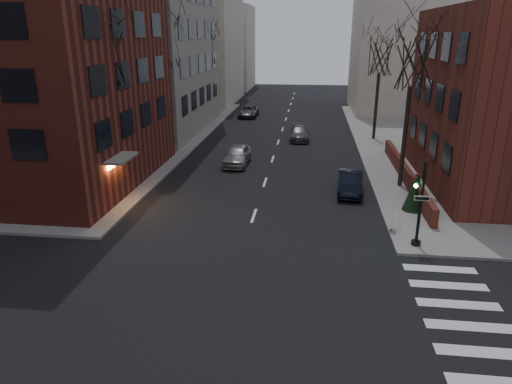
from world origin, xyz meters
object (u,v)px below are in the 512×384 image
at_px(tree_left_a, 100,53).
at_px(car_lane_far, 248,111).
at_px(streetlamp_far, 216,81).
at_px(sandwich_board, 396,222).
at_px(car_lane_gray, 299,133).
at_px(parked_sedan, 350,183).
at_px(traffic_signal, 419,210).
at_px(tree_right_a, 413,59).
at_px(tree_right_b, 380,56).
at_px(evergreen_shrub, 414,194).
at_px(streetlamp_near, 161,108).
at_px(tree_left_c, 206,47).
at_px(car_lane_silver, 237,155).
at_px(tree_left_b, 166,41).

distance_m(tree_left_a, car_lane_far, 30.35).
height_order(streetlamp_far, sandwich_board, streetlamp_far).
bearing_deg(streetlamp_far, car_lane_gray, -46.73).
relative_size(parked_sedan, car_lane_far, 0.90).
height_order(traffic_signal, tree_right_a, tree_right_a).
relative_size(streetlamp_far, car_lane_gray, 1.43).
relative_size(tree_right_b, sandwich_board, 10.14).
bearing_deg(evergreen_shrub, streetlamp_near, 153.43).
distance_m(tree_left_a, tree_right_a, 18.05).
height_order(tree_left_c, parked_sedan, tree_left_c).
bearing_deg(tree_left_c, car_lane_gray, -39.20).
distance_m(car_lane_silver, sandwich_board, 15.19).
bearing_deg(sandwich_board, car_lane_gray, 117.29).
bearing_deg(tree_right_a, car_lane_gray, 117.48).
bearing_deg(tree_left_b, tree_right_a, -24.44).
bearing_deg(car_lane_gray, sandwich_board, -77.39).
height_order(tree_right_a, streetlamp_far, tree_right_a).
xyz_separation_m(streetlamp_near, parked_sedan, (13.69, -5.53, -3.56)).
bearing_deg(evergreen_shrub, tree_left_c, 123.50).
bearing_deg(car_lane_far, tree_left_c, -144.13).
bearing_deg(car_lane_far, streetlamp_near, -99.34).
bearing_deg(streetlamp_far, tree_right_b, -30.47).
bearing_deg(parked_sedan, tree_left_c, 125.51).
height_order(streetlamp_far, evergreen_shrub, streetlamp_far).
bearing_deg(streetlamp_far, car_lane_silver, -74.14).
xyz_separation_m(traffic_signal, streetlamp_near, (-16.14, 13.01, 2.33)).
distance_m(traffic_signal, tree_left_c, 35.76).
bearing_deg(car_lane_gray, evergreen_shrub, -70.97).
xyz_separation_m(tree_left_b, sandwich_board, (16.10, -15.48, -8.31)).
bearing_deg(tree_left_a, tree_left_c, 90.00).
xyz_separation_m(car_lane_silver, car_lane_gray, (4.44, 9.19, -0.11)).
height_order(tree_right_a, streetlamp_near, tree_right_a).
relative_size(tree_right_a, evergreen_shrub, 5.22).
xyz_separation_m(tree_left_c, tree_right_b, (17.60, -8.00, -0.44)).
height_order(traffic_signal, car_lane_far, traffic_signal).
distance_m(tree_left_a, tree_right_b, 25.19).
height_order(traffic_signal, tree_left_c, tree_left_c).
xyz_separation_m(tree_right_a, car_lane_silver, (-11.34, 4.09, -7.29)).
height_order(tree_left_b, sandwich_board, tree_left_b).
bearing_deg(parked_sedan, traffic_signal, -67.63).
bearing_deg(tree_left_c, evergreen_shrub, -56.50).
bearing_deg(parked_sedan, tree_right_a, 29.00).
xyz_separation_m(tree_left_b, car_lane_silver, (6.26, -3.91, -8.17)).
bearing_deg(tree_right_a, parked_sedan, -155.24).
relative_size(tree_left_a, tree_right_b, 1.12).
bearing_deg(streetlamp_far, tree_left_c, -106.70).
xyz_separation_m(tree_right_a, streetlamp_near, (-17.00, 4.00, -3.79)).
bearing_deg(car_lane_far, tree_right_a, -61.39).
bearing_deg(evergreen_shrub, tree_right_a, 88.84).
height_order(streetlamp_near, parked_sedan, streetlamp_near).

